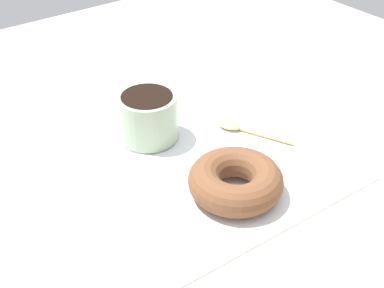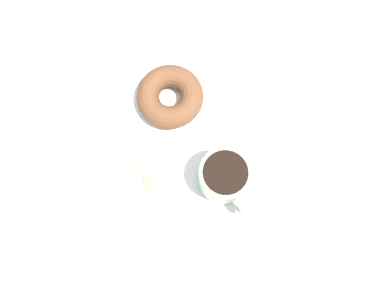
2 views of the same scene
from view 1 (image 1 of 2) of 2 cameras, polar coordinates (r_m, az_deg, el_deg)
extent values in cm
cube|color=tan|center=(71.46, 1.92, -2.61)|extent=(120.00, 120.00, 2.00)
cube|color=white|center=(71.50, 0.00, -1.41)|extent=(35.71, 35.71, 0.30)
cylinder|color=#9EB793|center=(73.72, -4.73, 2.88)|extent=(8.23, 8.23, 6.50)
cylinder|color=black|center=(72.15, -4.85, 4.94)|extent=(7.03, 7.03, 0.60)
torus|color=#9EB793|center=(77.05, -6.51, 4.30)|extent=(0.95, 4.55, 4.54)
torus|color=brown|center=(64.39, 4.67, -3.92)|extent=(11.55, 11.55, 3.91)
ellipsoid|color=#D8B772|center=(77.24, 4.03, 2.09)|extent=(3.71, 4.28, 0.90)
cylinder|color=#D8B772|center=(75.75, 7.67, 0.95)|extent=(4.29, 8.21, 0.56)
camera|label=2|loc=(0.81, -4.18, 55.35)|focal=40.00mm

